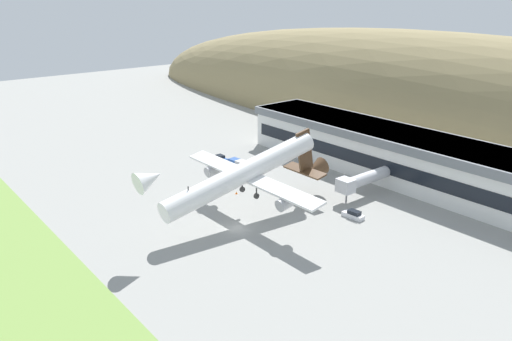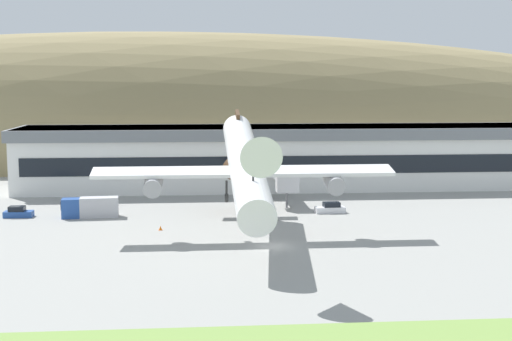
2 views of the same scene
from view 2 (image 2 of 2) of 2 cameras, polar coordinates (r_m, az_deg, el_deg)
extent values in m
plane|color=gray|center=(84.80, 1.31, -6.10)|extent=(412.01, 412.01, 0.00)
ellipsoid|color=#8E7F56|center=(174.69, -7.47, 0.77)|extent=(317.90, 53.95, 61.95)
cube|color=white|center=(130.18, 2.06, 1.09)|extent=(93.88, 15.64, 11.19)
cube|color=slate|center=(129.77, 2.07, 3.11)|extent=(95.08, 16.84, 2.01)
cube|color=black|center=(122.48, 2.50, 0.44)|extent=(90.12, 0.16, 3.13)
cylinder|color=silver|center=(115.73, 2.09, -0.48)|extent=(2.60, 13.67, 2.60)
cube|color=silver|center=(109.01, 2.52, -0.96)|extent=(3.38, 2.86, 2.86)
cylinder|color=slate|center=(109.80, 2.48, -1.96)|extent=(0.36, 0.36, 4.00)
cylinder|color=white|center=(86.63, -0.87, 0.44)|extent=(4.03, 35.33, 10.48)
cone|color=white|center=(66.94, 0.27, 1.59)|extent=(3.95, 5.09, 4.70)
cone|color=#4C331E|center=(106.77, -1.60, -0.29)|extent=(3.95, 5.88, 4.85)
cube|color=#4C331E|center=(103.08, -1.51, 2.27)|extent=(0.50, 5.22, 9.45)
cube|color=#4C331E|center=(103.76, -1.51, -0.19)|extent=(10.47, 2.84, 0.88)
cube|color=white|center=(88.47, -0.95, -0.09)|extent=(37.45, 3.62, 1.11)
cylinder|color=#9E9EA3|center=(88.11, -8.23, -1.14)|extent=(2.30, 3.96, 2.93)
cylinder|color=#9E9EA3|center=(89.60, 6.27, -0.97)|extent=(2.30, 3.96, 2.93)
cylinder|color=#2D2D2D|center=(88.66, -2.37, -1.52)|extent=(0.28, 0.28, 2.20)
cylinder|color=#2D2D2D|center=(88.84, -2.37, -2.22)|extent=(0.45, 1.10, 1.10)
cylinder|color=#2D2D2D|center=(88.96, 0.48, -1.48)|extent=(0.28, 0.28, 2.20)
cylinder|color=#2D2D2D|center=(89.13, 0.48, -2.18)|extent=(0.45, 1.10, 1.10)
cylinder|color=#2D2D2D|center=(74.74, -0.23, -1.05)|extent=(0.22, 0.22, 1.98)
cylinder|color=#2D2D2D|center=(74.89, -0.23, -1.80)|extent=(0.30, 0.82, 0.82)
cube|color=silver|center=(106.39, 5.94, -3.15)|extent=(4.54, 2.06, 0.87)
cube|color=black|center=(106.30, 6.06, -2.72)|extent=(2.53, 1.66, 0.72)
cube|color=#264C99|center=(108.04, -18.46, -3.33)|extent=(4.05, 1.92, 0.87)
cube|color=black|center=(107.95, -18.58, -2.91)|extent=(2.23, 1.62, 0.71)
cube|color=#264C99|center=(105.18, -14.58, -2.94)|extent=(2.68, 2.42, 2.77)
cube|color=black|center=(105.24, -15.29, -2.68)|extent=(0.21, 1.92, 1.22)
cube|color=#B7B7BC|center=(104.83, -12.43, -2.88)|extent=(5.52, 2.62, 2.87)
cube|color=orange|center=(94.66, -7.65, -4.74)|extent=(0.52, 0.52, 0.03)
cone|color=orange|center=(94.60, -7.65, -4.57)|extent=(0.40, 0.40, 0.55)
camera|label=1|loc=(85.58, 65.20, 18.40)|focal=35.00mm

